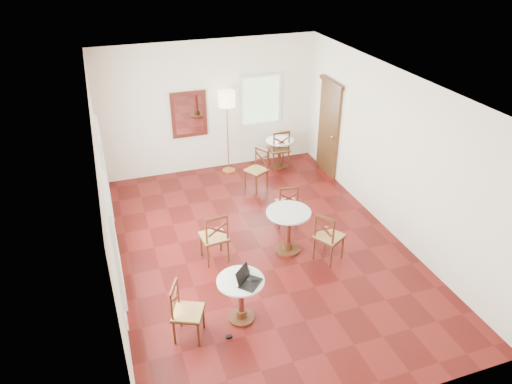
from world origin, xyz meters
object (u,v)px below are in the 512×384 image
chair_near_b (186,312)px  water_glass (250,282)px  cafe_table_near (241,295)px  navy_mug (246,270)px  mouse (255,280)px  laptop (247,280)px  chair_mid_b (328,236)px  cafe_table_back (279,150)px  chair_back_b (257,170)px  chair_back_a (279,149)px  floor_lamp (227,105)px  chair_near_a (214,237)px  power_adapter (229,337)px  chair_mid_a (287,204)px  cafe_table_mid (288,227)px

chair_near_b → water_glass: 0.96m
cafe_table_near → navy_mug: (0.12, 0.13, 0.32)m
mouse → water_glass: water_glass is taller
chair_near_b → laptop: laptop is taller
chair_mid_b → laptop: size_ratio=2.24×
cafe_table_back → chair_back_b: (-0.85, -0.83, 0.02)m
chair_back_a → chair_back_b: bearing=45.5°
cafe_table_back → floor_lamp: bearing=172.4°
chair_near_a → water_glass: chair_near_a is taller
chair_mid_b → chair_near_b: bearing=80.2°
navy_mug → water_glass: size_ratio=1.09×
floor_lamp → power_adapter: size_ratio=22.26×
water_glass → chair_near_b: bearing=175.4°
chair_back_b → floor_lamp: size_ratio=0.46×
laptop → water_glass: laptop is taller
floor_lamp → navy_mug: (-1.05, -4.59, -0.87)m
chair_mid_a → power_adapter: 3.13m
mouse → cafe_table_back: bearing=44.1°
chair_near_a → chair_back_a: chair_back_a is taller
chair_near_b → cafe_table_near: bearing=-59.7°
cafe_table_mid → navy_mug: bearing=-133.9°
chair_near_b → chair_mid_b: chair_mid_b is taller
mouse → cafe_table_near: bearing=132.2°
power_adapter → chair_back_a: bearing=61.4°
cafe_table_near → floor_lamp: 5.01m
water_glass → power_adapter: (-0.36, -0.16, -0.76)m
chair_mid_b → power_adapter: size_ratio=10.79×
chair_near_a → chair_mid_a: (1.60, 0.66, -0.04)m
chair_back_b → floor_lamp: (-0.36, 0.99, 1.20)m
cafe_table_mid → chair_mid_a: (0.31, 0.81, -0.07)m
laptop → mouse: laptop is taller
cafe_table_mid → cafe_table_back: bearing=71.2°
chair_near_a → water_glass: (0.09, -1.66, 0.30)m
chair_mid_b → cafe_table_near: bearing=86.0°
chair_back_a → laptop: size_ratio=2.34×
cafe_table_back → cafe_table_near: bearing=-117.6°
cafe_table_near → water_glass: 0.37m
navy_mug → chair_mid_b: bearing=23.9°
chair_back_a → power_adapter: (-2.64, -4.83, -0.47)m
cafe_table_back → chair_back_b: 1.19m
cafe_table_near → mouse: size_ratio=6.57×
chair_near_b → chair_back_b: (2.35, 3.81, 0.00)m
chair_near_a → mouse: size_ratio=8.74×
cafe_table_near → chair_near_b: 0.82m
chair_back_b → cafe_table_back: bearing=106.6°
cafe_table_back → chair_mid_b: chair_mid_b is taller
cafe_table_mid → chair_mid_b: (0.56, -0.45, -0.04)m
chair_back_a → mouse: bearing=66.6°
chair_mid_a → chair_back_a: size_ratio=0.90×
cafe_table_near → mouse: 0.36m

